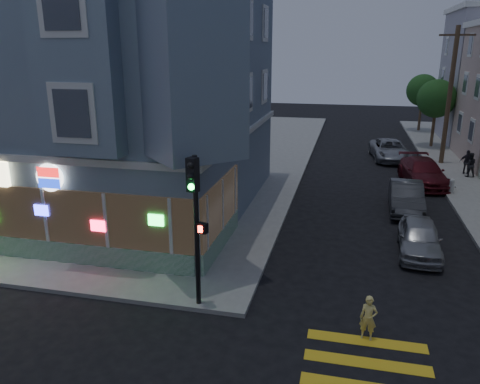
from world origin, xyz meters
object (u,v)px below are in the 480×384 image
(parked_car_a, at_px, (420,238))
(parked_car_b, at_px, (406,197))
(street_tree_far, at_px, (423,90))
(fire_hydrant, at_px, (452,185))
(running_child, at_px, (368,318))
(traffic_signal, at_px, (195,208))
(pedestrian_b, at_px, (467,162))
(utility_pole, at_px, (450,94))
(pedestrian_a, at_px, (470,165))
(parked_car_c, at_px, (423,172))
(street_tree_near, at_px, (437,99))
(parked_car_d, at_px, (390,150))

(parked_car_a, height_order, parked_car_b, parked_car_b)
(street_tree_far, distance_m, parked_car_a, 30.31)
(street_tree_far, bearing_deg, fire_hydrant, -92.40)
(running_child, height_order, traffic_signal, traffic_signal)
(pedestrian_b, bearing_deg, utility_pole, -54.96)
(utility_pole, height_order, parked_car_b, utility_pole)
(utility_pole, xyz_separation_m, parked_car_a, (-3.40, -15.92, -4.14))
(traffic_signal, bearing_deg, running_child, 13.49)
(pedestrian_a, distance_m, pedestrian_b, 0.69)
(pedestrian_a, bearing_deg, parked_car_b, 53.31)
(parked_car_c, bearing_deg, fire_hydrant, -65.02)
(pedestrian_a, relative_size, parked_car_b, 0.34)
(fire_hydrant, bearing_deg, street_tree_near, 86.18)
(utility_pole, xyz_separation_m, parked_car_b, (-3.40, -10.72, -4.08))
(running_child, distance_m, fire_hydrant, 15.48)
(parked_car_a, distance_m, fire_hydrant, 8.86)
(utility_pole, distance_m, fire_hydrant, 8.62)
(parked_car_b, xyz_separation_m, fire_hydrant, (2.70, 3.24, -0.14))
(parked_car_d, xyz_separation_m, traffic_signal, (-7.11, -22.62, 2.59))
(running_child, xyz_separation_m, parked_car_a, (2.09, 6.28, 0.02))
(street_tree_near, bearing_deg, pedestrian_b, -84.85)
(parked_car_a, bearing_deg, parked_car_b, 93.10)
(pedestrian_b, height_order, traffic_signal, traffic_signal)
(running_child, distance_m, parked_car_b, 11.67)
(parked_car_d, bearing_deg, pedestrian_b, -45.84)
(utility_pole, height_order, street_tree_far, utility_pole)
(pedestrian_b, relative_size, parked_car_d, 0.29)
(parked_car_c, xyz_separation_m, parked_car_d, (-1.45, 6.33, -0.03))
(utility_pole, distance_m, parked_car_d, 5.37)
(street_tree_near, bearing_deg, parked_car_d, -124.73)
(pedestrian_b, height_order, parked_car_a, pedestrian_b)
(pedestrian_b, bearing_deg, pedestrian_a, 105.83)
(running_child, relative_size, parked_car_a, 0.33)
(street_tree_near, bearing_deg, running_child, -101.41)
(running_child, xyz_separation_m, pedestrian_b, (6.49, 19.33, 0.26))
(street_tree_near, height_order, parked_car_d, street_tree_near)
(utility_pole, height_order, traffic_signal, utility_pole)
(parked_car_c, distance_m, parked_car_d, 6.49)
(street_tree_near, bearing_deg, parked_car_c, -100.59)
(pedestrian_b, height_order, parked_car_b, pedestrian_b)
(fire_hydrant, bearing_deg, parked_car_b, -129.84)
(utility_pole, xyz_separation_m, pedestrian_a, (1.00, -3.56, -3.90))
(street_tree_near, height_order, pedestrian_b, street_tree_near)
(parked_car_c, xyz_separation_m, traffic_signal, (-8.56, -16.30, 2.57))
(utility_pole, bearing_deg, street_tree_near, 88.09)
(parked_car_a, bearing_deg, traffic_signal, -137.21)
(parked_car_c, relative_size, parked_car_d, 0.99)
(pedestrian_a, distance_m, parked_car_d, 6.20)
(running_child, bearing_deg, utility_pole, 83.99)
(parked_car_a, relative_size, parked_car_b, 0.89)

